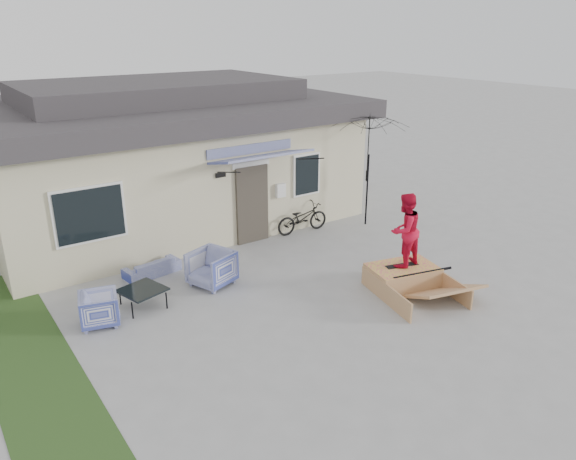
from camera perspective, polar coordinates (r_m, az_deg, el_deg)
ground at (r=11.14m, az=4.10°, el=-9.28°), size 90.00×90.00×0.00m
grass_strip at (r=10.99m, az=-25.45°, el=-11.90°), size 1.40×8.00×0.01m
house at (r=17.01m, az=-13.02°, el=7.86°), size 10.80×8.49×4.10m
loveseat at (r=13.28m, az=-14.01°, el=-3.50°), size 1.37×0.57×0.52m
armchair_left at (r=11.40m, az=-19.04°, el=-7.61°), size 0.83×0.86×0.74m
armchair_right at (r=12.44m, az=-7.99°, el=-3.79°), size 1.06×1.10×0.89m
coffee_table at (r=11.89m, az=-14.85°, el=-6.83°), size 1.00×1.00×0.40m
bicycle at (r=15.43m, az=1.49°, el=1.58°), size 1.64×0.66×1.02m
patio_umbrella at (r=15.88m, az=8.35°, el=6.56°), size 2.54×2.42×2.20m
skate_ramp at (r=12.57m, az=11.80°, el=-4.78°), size 1.88×2.25×0.49m
skateboard at (r=12.50m, az=11.77°, el=-3.58°), size 0.78×0.39×0.05m
skater at (r=12.18m, az=12.06°, el=0.11°), size 0.87×0.71×1.67m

